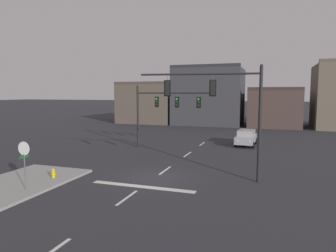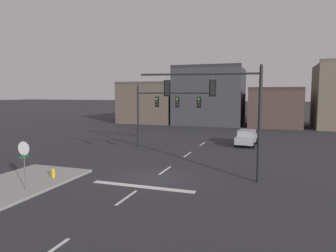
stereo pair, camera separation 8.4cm
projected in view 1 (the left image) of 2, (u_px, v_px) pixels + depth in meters
name	position (u px, v px, depth m)	size (l,w,h in m)	color
ground_plane	(155.00, 178.00, 19.77)	(400.00, 400.00, 0.00)	#2B2B30
sidewalk_near_corner	(19.00, 183.00, 18.30)	(5.00, 8.00, 0.15)	gray
stop_bar_paint	(142.00, 187.00, 17.88)	(6.40, 0.50, 0.01)	silver
lane_centreline	(165.00, 170.00, 21.65)	(0.16, 26.40, 0.01)	silver
signal_mast_near_side	(225.00, 103.00, 18.69)	(7.40, 1.21, 7.16)	black
signal_mast_far_side	(161.00, 106.00, 29.59)	(7.84, 1.08, 6.24)	black
stop_sign	(24.00, 154.00, 16.67)	(0.76, 0.64, 2.83)	#56565B
car_lot_nearside	(246.00, 137.00, 31.99)	(2.07, 4.52, 1.61)	#9EA0A5
fire_hydrant	(53.00, 175.00, 19.23)	(0.40, 0.30, 0.75)	gold
building_row	(227.00, 101.00, 53.36)	(40.32, 13.28, 10.29)	brown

